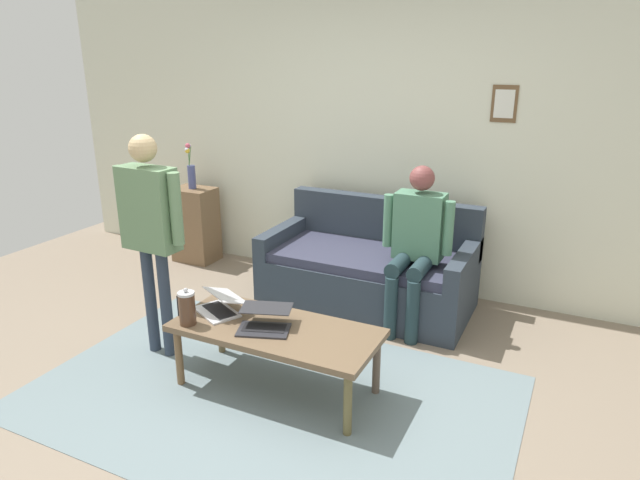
{
  "coord_description": "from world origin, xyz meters",
  "views": [
    {
      "loc": [
        -1.7,
        2.6,
        2.09
      ],
      "look_at": [
        -0.02,
        -0.86,
        0.8
      ],
      "focal_mm": 31.67,
      "sensor_mm": 36.0,
      "label": 1
    }
  ],
  "objects_px": {
    "side_shelf": "(195,225)",
    "person_standing": "(150,219)",
    "french_press": "(187,308)",
    "person_seated": "(416,239)",
    "flower_vase": "(191,171)",
    "laptop_center": "(220,306)",
    "couch": "(369,271)",
    "laptop_left": "(265,322)",
    "coffee_table": "(276,334)"
  },
  "relations": [
    {
      "from": "french_press",
      "to": "laptop_center",
      "type": "bearing_deg",
      "value": -108.71
    },
    {
      "from": "person_standing",
      "to": "laptop_left",
      "type": "bearing_deg",
      "value": 175.15
    },
    {
      "from": "french_press",
      "to": "side_shelf",
      "type": "bearing_deg",
      "value": -53.27
    },
    {
      "from": "coffee_table",
      "to": "flower_vase",
      "type": "height_order",
      "value": "flower_vase"
    },
    {
      "from": "coffee_table",
      "to": "laptop_center",
      "type": "distance_m",
      "value": 0.45
    },
    {
      "from": "person_standing",
      "to": "french_press",
      "type": "bearing_deg",
      "value": 152.31
    },
    {
      "from": "side_shelf",
      "to": "person_standing",
      "type": "xyz_separation_m",
      "value": [
        -0.97,
        1.67,
        0.63
      ]
    },
    {
      "from": "person_seated",
      "to": "coffee_table",
      "type": "bearing_deg",
      "value": 67.35
    },
    {
      "from": "laptop_left",
      "to": "flower_vase",
      "type": "bearing_deg",
      "value": -42.59
    },
    {
      "from": "person_standing",
      "to": "flower_vase",
      "type": "bearing_deg",
      "value": -59.82
    },
    {
      "from": "person_seated",
      "to": "side_shelf",
      "type": "bearing_deg",
      "value": -10.68
    },
    {
      "from": "side_shelf",
      "to": "flower_vase",
      "type": "height_order",
      "value": "flower_vase"
    },
    {
      "from": "couch",
      "to": "french_press",
      "type": "height_order",
      "value": "couch"
    },
    {
      "from": "french_press",
      "to": "person_seated",
      "type": "bearing_deg",
      "value": -125.81
    },
    {
      "from": "couch",
      "to": "laptop_left",
      "type": "distance_m",
      "value": 1.53
    },
    {
      "from": "person_seated",
      "to": "laptop_center",
      "type": "bearing_deg",
      "value": 51.47
    },
    {
      "from": "coffee_table",
      "to": "french_press",
      "type": "relative_size",
      "value": 5.3
    },
    {
      "from": "flower_vase",
      "to": "person_seated",
      "type": "relative_size",
      "value": 0.36
    },
    {
      "from": "french_press",
      "to": "person_standing",
      "type": "distance_m",
      "value": 0.7
    },
    {
      "from": "laptop_left",
      "to": "person_standing",
      "type": "bearing_deg",
      "value": -4.85
    },
    {
      "from": "french_press",
      "to": "person_standing",
      "type": "relative_size",
      "value": 0.16
    },
    {
      "from": "laptop_center",
      "to": "flower_vase",
      "type": "xyz_separation_m",
      "value": [
        1.51,
        -1.68,
        0.47
      ]
    },
    {
      "from": "laptop_left",
      "to": "person_standing",
      "type": "height_order",
      "value": "person_standing"
    },
    {
      "from": "laptop_left",
      "to": "person_standing",
      "type": "distance_m",
      "value": 1.08
    },
    {
      "from": "laptop_left",
      "to": "person_seated",
      "type": "relative_size",
      "value": 0.31
    },
    {
      "from": "laptop_left",
      "to": "side_shelf",
      "type": "xyz_separation_m",
      "value": [
        1.9,
        -1.75,
        -0.1
      ]
    },
    {
      "from": "coffee_table",
      "to": "french_press",
      "type": "xyz_separation_m",
      "value": [
        0.52,
        0.2,
        0.16
      ]
    },
    {
      "from": "couch",
      "to": "flower_vase",
      "type": "xyz_separation_m",
      "value": [
        2.02,
        -0.24,
        0.65
      ]
    },
    {
      "from": "flower_vase",
      "to": "person_seated",
      "type": "xyz_separation_m",
      "value": [
        -2.48,
        0.47,
        -0.22
      ]
    },
    {
      "from": "person_standing",
      "to": "side_shelf",
      "type": "bearing_deg",
      "value": -59.96
    },
    {
      "from": "side_shelf",
      "to": "person_seated",
      "type": "relative_size",
      "value": 0.6
    },
    {
      "from": "coffee_table",
      "to": "person_standing",
      "type": "xyz_separation_m",
      "value": [
        0.99,
        -0.04,
        0.62
      ]
    },
    {
      "from": "couch",
      "to": "flower_vase",
      "type": "bearing_deg",
      "value": -6.73
    },
    {
      "from": "coffee_table",
      "to": "french_press",
      "type": "bearing_deg",
      "value": 21.01
    },
    {
      "from": "laptop_center",
      "to": "side_shelf",
      "type": "bearing_deg",
      "value": -48.03
    },
    {
      "from": "french_press",
      "to": "person_standing",
      "type": "height_order",
      "value": "person_standing"
    },
    {
      "from": "couch",
      "to": "flower_vase",
      "type": "relative_size",
      "value": 3.79
    },
    {
      "from": "couch",
      "to": "person_seated",
      "type": "relative_size",
      "value": 1.35
    },
    {
      "from": "couch",
      "to": "person_standing",
      "type": "height_order",
      "value": "person_standing"
    },
    {
      "from": "laptop_left",
      "to": "flower_vase",
      "type": "height_order",
      "value": "flower_vase"
    },
    {
      "from": "coffee_table",
      "to": "person_standing",
      "type": "distance_m",
      "value": 1.16
    },
    {
      "from": "coffee_table",
      "to": "laptop_center",
      "type": "bearing_deg",
      "value": -4.54
    },
    {
      "from": "laptop_center",
      "to": "person_standing",
      "type": "xyz_separation_m",
      "value": [
        0.54,
        -0.01,
        0.53
      ]
    },
    {
      "from": "person_seated",
      "to": "laptop_left",
      "type": "bearing_deg",
      "value": 65.9
    },
    {
      "from": "side_shelf",
      "to": "laptop_left",
      "type": "bearing_deg",
      "value": 137.31
    },
    {
      "from": "person_seated",
      "to": "flower_vase",
      "type": "bearing_deg",
      "value": -10.63
    },
    {
      "from": "laptop_center",
      "to": "flower_vase",
      "type": "relative_size",
      "value": 0.89
    },
    {
      "from": "couch",
      "to": "person_seated",
      "type": "xyz_separation_m",
      "value": [
        -0.45,
        0.23,
        0.42
      ]
    },
    {
      "from": "laptop_center",
      "to": "side_shelf",
      "type": "relative_size",
      "value": 0.53
    },
    {
      "from": "laptop_left",
      "to": "side_shelf",
      "type": "distance_m",
      "value": 2.58
    }
  ]
}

